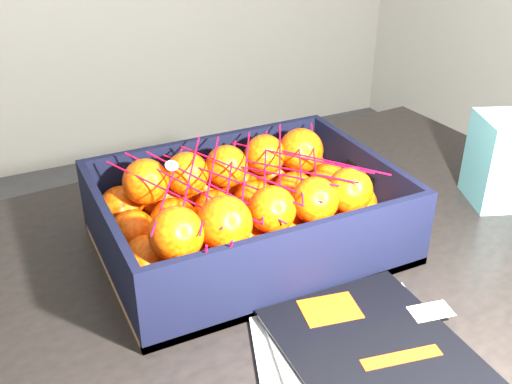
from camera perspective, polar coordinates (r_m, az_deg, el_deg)
name	(u,v)px	position (r m, az deg, el deg)	size (l,w,h in m)	color
table	(282,306)	(0.99, 2.49, -10.75)	(1.25, 0.88, 0.75)	black
magazine_stack	(367,368)	(0.75, 10.48, -16.04)	(0.33, 0.33, 0.02)	silver
produce_crate	(248,225)	(0.94, -0.80, -3.11)	(0.44, 0.33, 0.12)	#905E42
clementine_heap	(246,210)	(0.92, -0.92, -1.70)	(0.42, 0.31, 0.13)	#E84404
mesh_net	(245,177)	(0.89, -1.04, 1.42)	(0.36, 0.29, 0.10)	red
retail_carton	(496,161)	(1.12, 21.75, 2.78)	(0.07, 0.11, 0.16)	white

